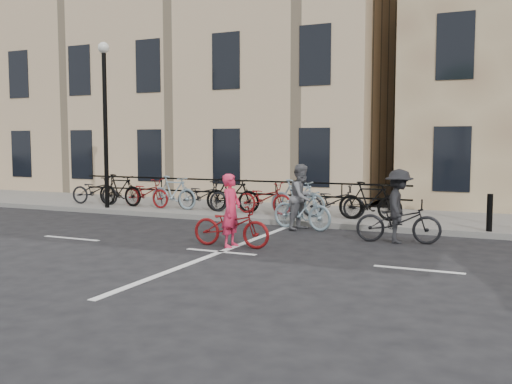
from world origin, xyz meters
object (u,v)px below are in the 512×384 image
at_px(cyclist_pink, 231,222).
at_px(cyclist_grey, 302,203).
at_px(cyclist_dark, 399,214).
at_px(lamp_post, 105,104).

distance_m(cyclist_pink, cyclist_grey, 3.00).
bearing_deg(cyclist_pink, cyclist_dark, -59.24).
xyz_separation_m(lamp_post, cyclist_grey, (7.00, -0.85, -2.80)).
relative_size(cyclist_grey, cyclist_dark, 0.94).
bearing_deg(cyclist_grey, lamp_post, 96.88).
height_order(cyclist_grey, cyclist_dark, cyclist_grey).
height_order(lamp_post, cyclist_pink, lamp_post).
xyz_separation_m(lamp_post, cyclist_pink, (6.43, -3.79, -2.94)).
distance_m(lamp_post, cyclist_dark, 10.21).
bearing_deg(cyclist_pink, cyclist_grey, -12.19).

